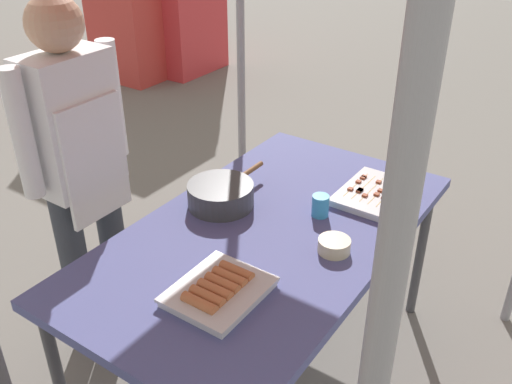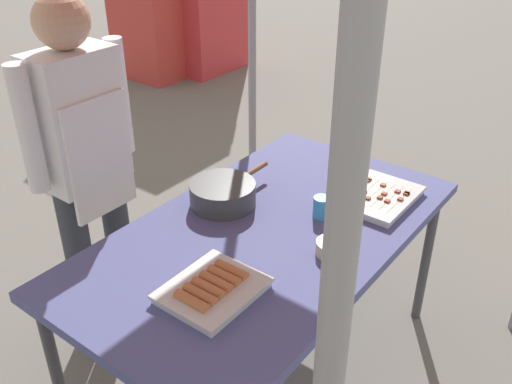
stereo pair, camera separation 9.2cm
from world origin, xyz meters
TOP-DOWN VIEW (x-y plane):
  - ground_plane at (0.00, 0.00)m, footprint 18.00×18.00m
  - stall_table at (0.00, 0.00)m, footprint 1.60×0.90m
  - tray_grilled_sausages at (-0.40, -0.08)m, footprint 0.31×0.27m
  - tray_meat_skewers at (0.46, -0.24)m, footprint 0.35×0.26m
  - cooking_wok at (0.05, 0.26)m, footprint 0.43×0.27m
  - condiment_bowl at (0.02, -0.27)m, footprint 0.12×0.12m
  - drink_cup_near_edge at (0.21, -0.12)m, footprint 0.07×0.07m
  - vendor_woman at (-0.20, 0.79)m, footprint 0.52×0.23m

SIDE VIEW (x-z plane):
  - ground_plane at x=0.00m, z-range 0.00..0.00m
  - stall_table at x=0.00m, z-range 0.32..1.07m
  - tray_meat_skewers at x=0.46m, z-range 0.75..0.79m
  - tray_grilled_sausages at x=-0.40m, z-range 0.74..0.80m
  - condiment_bowl at x=0.02m, z-range 0.75..0.80m
  - drink_cup_near_edge at x=0.21m, z-range 0.75..0.84m
  - cooking_wok at x=0.05m, z-range 0.75..0.85m
  - vendor_woman at x=-0.20m, z-range 0.14..1.71m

